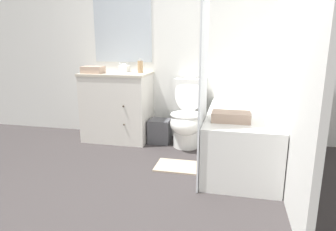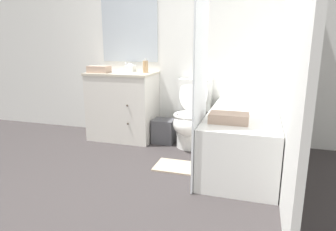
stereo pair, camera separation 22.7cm
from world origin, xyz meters
name	(u,v)px [view 2 (the right image)]	position (x,y,z in m)	size (l,w,h in m)	color
ground_plane	(131,198)	(0.00, 0.00, 0.00)	(14.00, 14.00, 0.00)	#383333
wall_back	(184,45)	(-0.01, 1.79, 1.25)	(8.00, 0.06, 2.50)	silver
wall_right	(291,46)	(1.22, 0.88, 1.25)	(0.05, 2.77, 2.50)	silver
vanity_cabinet	(123,105)	(-0.76, 1.49, 0.46)	(0.87, 0.59, 0.90)	silver
sink_faucet	(128,68)	(-0.76, 1.69, 0.93)	(0.14, 0.12, 0.12)	silver
toilet	(191,118)	(0.19, 1.43, 0.37)	(0.42, 0.65, 0.86)	white
bathtub	(242,139)	(0.83, 1.00, 0.29)	(0.70, 1.53, 0.58)	white
shower_curtain	(201,73)	(0.47, 0.50, 1.02)	(0.02, 0.58, 2.04)	white
wastebasket	(164,131)	(-0.18, 1.46, 0.15)	(0.28, 0.24, 0.31)	#4C4C51
tissue_box	(130,68)	(-0.70, 1.62, 0.94)	(0.12, 0.12, 0.11)	white
soap_dispenser	(145,66)	(-0.45, 1.54, 0.98)	(0.07, 0.07, 0.18)	tan
hand_towel_folded	(99,69)	(-1.02, 1.36, 0.94)	(0.27, 0.18, 0.09)	tan
bath_towel_folded	(229,118)	(0.73, 0.57, 0.62)	(0.35, 0.21, 0.09)	tan
bath_mat	(183,167)	(0.26, 0.73, 0.01)	(0.59, 0.34, 0.02)	tan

